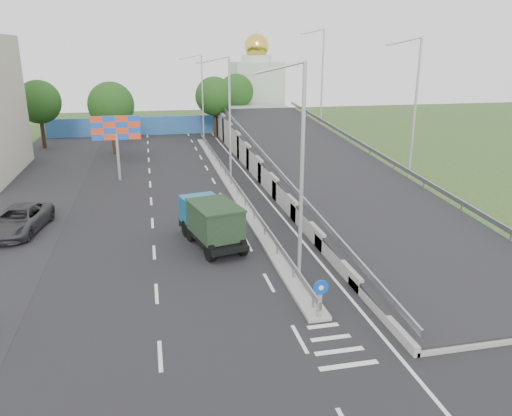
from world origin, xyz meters
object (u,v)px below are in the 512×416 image
object	(u,v)px
church	(257,88)
lamp_post_near	(298,163)
lamp_post_far	(201,93)
dump_truck	(211,220)
billboard	(116,132)
parked_car_c	(19,220)
sign_bollard	(320,298)
lamp_post_mid	(227,112)

from	to	relation	value
church	lamp_post_near	bearing A→B (deg)	-100.38
lamp_post_far	dump_truck	distance (m)	34.79
billboard	parked_car_c	size ratio (longest dim) A/B	0.96
sign_bollard	lamp_post_mid	world-z (taller)	lamp_post_mid
billboard	dump_truck	size ratio (longest dim) A/B	0.89
billboard	parked_car_c	distance (m)	13.56
dump_truck	lamp_post_mid	bearing A→B (deg)	63.91
lamp_post_near	lamp_post_far	world-z (taller)	same
parked_car_c	lamp_post_far	bearing A→B (deg)	74.08
lamp_post_mid	parked_car_c	size ratio (longest dim) A/B	1.76
sign_bollard	parked_car_c	bearing A→B (deg)	136.14
lamp_post_far	parked_car_c	xyz separation A→B (m)	(-14.55, -29.95, -5.01)
dump_truck	billboard	bearing A→B (deg)	96.46
lamp_post_mid	dump_truck	xyz separation A→B (m)	(-3.35, -14.35, -4.38)
lamp_post_far	parked_car_c	bearing A→B (deg)	-115.91
billboard	dump_truck	distance (m)	17.55
lamp_post_far	church	distance (m)	17.15
lamp_post_mid	billboard	xyz separation A→B (m)	(-9.11, 2.00, -1.62)
church	dump_truck	bearing A→B (deg)	-105.31
lamp_post_mid	dump_truck	world-z (taller)	lamp_post_mid
lamp_post_near	parked_car_c	bearing A→B (deg)	145.36
lamp_post_near	billboard	world-z (taller)	lamp_post_near
lamp_post_mid	dump_truck	bearing A→B (deg)	-103.13
church	parked_car_c	xyz separation A→B (m)	(-24.44, -43.95, -4.52)
sign_bollard	parked_car_c	size ratio (longest dim) A/B	0.29
lamp_post_near	billboard	xyz separation A→B (m)	(-9.11, 22.00, -1.62)
sign_bollard	church	xyz separation A→B (m)	(10.00, 57.83, 4.28)
dump_truck	sign_bollard	bearing A→B (deg)	-84.10
sign_bollard	lamp_post_near	xyz separation A→B (m)	(0.11, 3.83, 4.77)
sign_bollard	lamp_post_far	distance (m)	44.08
lamp_post_near	church	size ratio (longest dim) A/B	0.73
billboard	lamp_post_near	bearing A→B (deg)	-67.51
sign_bollard	billboard	bearing A→B (deg)	109.21
lamp_post_mid	parked_car_c	xyz separation A→B (m)	(-14.55, -9.95, -5.01)
lamp_post_mid	parked_car_c	world-z (taller)	lamp_post_mid
dump_truck	parked_car_c	distance (m)	12.05
lamp_post_mid	lamp_post_near	bearing A→B (deg)	-90.00
billboard	parked_car_c	bearing A→B (deg)	-114.48
lamp_post_far	church	size ratio (longest dim) A/B	0.73
sign_bollard	lamp_post_near	bearing A→B (deg)	88.36
parked_car_c	lamp_post_mid	bearing A→B (deg)	44.35
church	lamp_post_far	bearing A→B (deg)	-125.24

